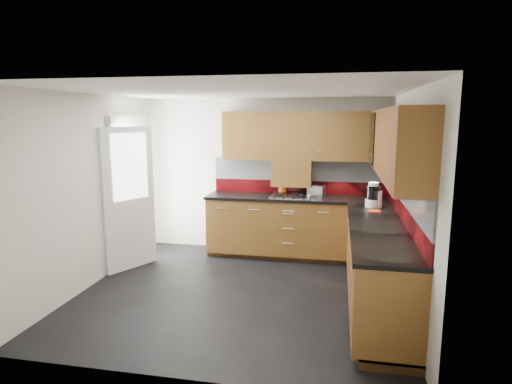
% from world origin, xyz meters
% --- Properties ---
extents(room, '(4.00, 3.80, 2.64)m').
position_xyz_m(room, '(0.00, 0.00, 1.50)').
color(room, black).
extents(base_cabinets, '(2.70, 3.20, 0.95)m').
position_xyz_m(base_cabinets, '(1.07, 0.72, 0.44)').
color(base_cabinets, brown).
rests_on(base_cabinets, room).
extents(countertop, '(2.72, 3.22, 0.04)m').
position_xyz_m(countertop, '(1.05, 0.70, 0.92)').
color(countertop, black).
rests_on(countertop, base_cabinets).
extents(backsplash, '(2.70, 3.20, 0.54)m').
position_xyz_m(backsplash, '(1.28, 0.93, 1.21)').
color(backsplash, maroon).
rests_on(backsplash, countertop).
extents(upper_cabinets, '(2.50, 3.20, 0.72)m').
position_xyz_m(upper_cabinets, '(1.23, 0.78, 1.84)').
color(upper_cabinets, brown).
rests_on(upper_cabinets, room).
extents(extractor_hood, '(0.60, 0.33, 0.40)m').
position_xyz_m(extractor_hood, '(0.45, 1.64, 1.28)').
color(extractor_hood, brown).
rests_on(extractor_hood, room).
extents(glass_cabinet, '(0.32, 0.80, 0.66)m').
position_xyz_m(glass_cabinet, '(1.71, 1.07, 1.87)').
color(glass_cabinet, black).
rests_on(glass_cabinet, room).
extents(back_door, '(0.42, 1.19, 2.04)m').
position_xyz_m(back_door, '(-1.78, 0.75, 1.03)').
color(back_door, white).
rests_on(back_door, room).
extents(gas_hob, '(0.59, 0.51, 0.05)m').
position_xyz_m(gas_hob, '(0.45, 1.47, 0.96)').
color(gas_hob, silver).
rests_on(gas_hob, countertop).
extents(utensil_pot, '(0.12, 0.12, 0.43)m').
position_xyz_m(utensil_pot, '(0.31, 1.64, 1.04)').
color(utensil_pot, '#E55815').
rests_on(utensil_pot, countertop).
extents(toaster, '(0.28, 0.23, 0.18)m').
position_xyz_m(toaster, '(0.83, 1.55, 1.03)').
color(toaster, silver).
rests_on(toaster, countertop).
extents(food_processor, '(0.20, 0.20, 0.33)m').
position_xyz_m(food_processor, '(1.60, 0.93, 1.09)').
color(food_processor, white).
rests_on(food_processor, countertop).
extents(paper_towel, '(0.14, 0.14, 0.22)m').
position_xyz_m(paper_towel, '(1.66, 0.91, 1.05)').
color(paper_towel, white).
rests_on(paper_towel, countertop).
extents(orange_cloth, '(0.15, 0.13, 0.02)m').
position_xyz_m(orange_cloth, '(1.60, 0.63, 0.95)').
color(orange_cloth, '#ED481A').
rests_on(orange_cloth, countertop).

